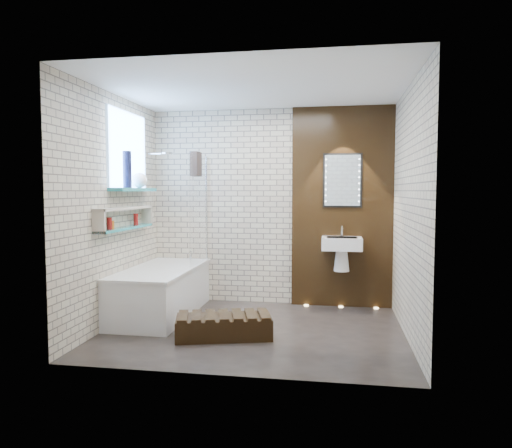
% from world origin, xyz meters
% --- Properties ---
extents(ground, '(3.20, 3.20, 0.00)m').
position_xyz_m(ground, '(0.00, 0.00, 0.00)').
color(ground, black).
rests_on(ground, ground).
extents(room_shell, '(3.24, 3.20, 2.60)m').
position_xyz_m(room_shell, '(0.00, 0.00, 1.30)').
color(room_shell, '#B4A48F').
rests_on(room_shell, ground).
extents(walnut_panel, '(1.30, 0.06, 2.60)m').
position_xyz_m(walnut_panel, '(0.95, 1.27, 1.30)').
color(walnut_panel, black).
rests_on(walnut_panel, ground).
extents(clerestory_window, '(0.18, 1.00, 0.94)m').
position_xyz_m(clerestory_window, '(-1.57, 0.35, 1.90)').
color(clerestory_window, '#7FADE0').
rests_on(clerestory_window, room_shell).
extents(display_niche, '(0.14, 1.30, 0.26)m').
position_xyz_m(display_niche, '(-1.53, 0.15, 1.20)').
color(display_niche, teal).
rests_on(display_niche, room_shell).
extents(bathtub, '(0.79, 1.74, 0.70)m').
position_xyz_m(bathtub, '(-1.22, 0.45, 0.29)').
color(bathtub, white).
rests_on(bathtub, ground).
extents(bath_screen, '(0.01, 0.78, 1.40)m').
position_xyz_m(bath_screen, '(-0.87, 0.89, 1.28)').
color(bath_screen, white).
rests_on(bath_screen, bathtub).
extents(towel, '(0.09, 0.23, 0.30)m').
position_xyz_m(towel, '(-0.87, 0.78, 1.85)').
color(towel, '#292321').
rests_on(towel, bath_screen).
extents(shower_head, '(0.18, 0.18, 0.02)m').
position_xyz_m(shower_head, '(-1.30, 0.95, 2.00)').
color(shower_head, silver).
rests_on(shower_head, room_shell).
extents(washbasin, '(0.50, 0.36, 0.58)m').
position_xyz_m(washbasin, '(0.95, 1.07, 0.79)').
color(washbasin, white).
rests_on(washbasin, walnut_panel).
extents(led_mirror, '(0.50, 0.02, 0.70)m').
position_xyz_m(led_mirror, '(0.95, 1.23, 1.65)').
color(led_mirror, black).
rests_on(led_mirror, walnut_panel).
extents(walnut_step, '(1.06, 0.68, 0.22)m').
position_xyz_m(walnut_step, '(-0.26, -0.30, 0.11)').
color(walnut_step, black).
rests_on(walnut_step, ground).
extents(niche_bottles, '(0.06, 0.75, 0.14)m').
position_xyz_m(niche_bottles, '(-1.53, 0.05, 1.16)').
color(niche_bottles, maroon).
rests_on(niche_bottles, display_niche).
extents(sill_vases, '(0.19, 0.49, 0.42)m').
position_xyz_m(sill_vases, '(-1.50, 0.37, 1.68)').
color(sill_vases, white).
rests_on(sill_vases, clerestory_window).
extents(floor_uplights, '(0.96, 0.06, 0.01)m').
position_xyz_m(floor_uplights, '(0.95, 1.20, 0.01)').
color(floor_uplights, '#FFD899').
rests_on(floor_uplights, ground).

